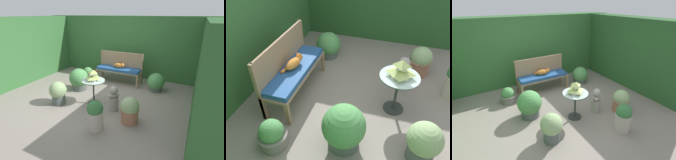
{
  "view_description": "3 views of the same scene",
  "coord_description": "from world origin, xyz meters",
  "views": [
    {
      "loc": [
        2.42,
        -3.86,
        2.22
      ],
      "look_at": [
        0.37,
        0.3,
        0.43
      ],
      "focal_mm": 28.0,
      "sensor_mm": 36.0,
      "label": 1
    },
    {
      "loc": [
        -2.47,
        -0.32,
        2.55
      ],
      "look_at": [
        0.2,
        0.5,
        0.38
      ],
      "focal_mm": 35.0,
      "sensor_mm": 36.0,
      "label": 2
    },
    {
      "loc": [
        -1.78,
        -3.27,
        2.54
      ],
      "look_at": [
        0.42,
        0.42,
        0.59
      ],
      "focal_mm": 28.0,
      "sensor_mm": 36.0,
      "label": 3
    }
  ],
  "objects": [
    {
      "name": "potted_plant_bench_right",
      "position": [
        -0.68,
        0.15,
        0.32
      ],
      "size": [
        0.58,
        0.58,
        0.66
      ],
      "color": "#4C5651",
      "rests_on": "ground"
    },
    {
      "name": "potted_plant_path_edge",
      "position": [
        -0.97,
        1.06,
        0.19
      ],
      "size": [
        0.41,
        0.41,
        0.43
      ],
      "color": "slate",
      "rests_on": "ground"
    },
    {
      "name": "foliage_hedge_right",
      "position": [
        2.85,
        0.19,
        1.06
      ],
      "size": [
        0.7,
        3.57,
        2.11
      ],
      "primitive_type": "cube",
      "color": "#285628",
      "rests_on": "ground"
    },
    {
      "name": "ground",
      "position": [
        0.0,
        0.0,
        0.0
      ],
      "size": [
        30.0,
        30.0,
        0.0
      ],
      "primitive_type": "plane",
      "color": "gray"
    },
    {
      "name": "garden_bench",
      "position": [
        0.15,
        1.22,
        0.43
      ],
      "size": [
        1.52,
        0.46,
        0.51
      ],
      "color": "#937556",
      "rests_on": "ground"
    },
    {
      "name": "potted_plant_table_near",
      "position": [
        1.45,
        1.1,
        0.25
      ],
      "size": [
        0.51,
        0.51,
        0.54
      ],
      "color": "#4C5651",
      "rests_on": "ground"
    },
    {
      "name": "garden_bust",
      "position": [
        0.8,
        -0.49,
        0.29
      ],
      "size": [
        0.31,
        0.32,
        0.62
      ],
      "rotation": [
        0.0,
        0.0,
        0.85
      ],
      "color": "gray",
      "rests_on": "ground"
    },
    {
      "name": "bench_backrest",
      "position": [
        0.15,
        1.43,
        0.71
      ],
      "size": [
        1.52,
        0.06,
        1.0
      ],
      "color": "#937556",
      "rests_on": "ground"
    },
    {
      "name": "potted_plant_patio_mid",
      "position": [
        -0.61,
        -0.84,
        0.32
      ],
      "size": [
        0.44,
        0.44,
        0.61
      ],
      "color": "#4C5651",
      "rests_on": "ground"
    },
    {
      "name": "foliage_hedge_back",
      "position": [
        0.0,
        2.35,
        1.07
      ],
      "size": [
        6.4,
        0.75,
        2.13
      ],
      "primitive_type": "cube",
      "color": "#336633",
      "rests_on": "ground"
    },
    {
      "name": "pagoda_birdhouse",
      "position": [
        0.21,
        -0.44,
        0.77
      ],
      "size": [
        0.32,
        0.32,
        0.27
      ],
      "color": "silver",
      "rests_on": "patio_table"
    },
    {
      "name": "foliage_hedge_left",
      "position": [
        -2.85,
        0.19,
        1.06
      ],
      "size": [
        0.7,
        3.57,
        2.11
      ],
      "primitive_type": "cube",
      "color": "#336633",
      "rests_on": "ground"
    },
    {
      "name": "cat",
      "position": [
        0.16,
        1.24,
        0.59
      ],
      "size": [
        0.44,
        0.24,
        0.21
      ],
      "rotation": [
        0.0,
        0.0,
        -0.18
      ],
      "color": "orange",
      "rests_on": "garden_bench"
    },
    {
      "name": "patio_table",
      "position": [
        0.21,
        -0.44,
        0.51
      ],
      "size": [
        0.59,
        0.59,
        0.66
      ],
      "color": "#2D332D",
      "rests_on": "ground"
    },
    {
      "name": "potted_plant_bench_left",
      "position": [
        1.33,
        -0.79,
        0.29
      ],
      "size": [
        0.4,
        0.4,
        0.57
      ],
      "color": "#9E664C",
      "rests_on": "ground"
    },
    {
      "name": "potted_plant_table_far",
      "position": [
        0.8,
        -1.34,
        0.33
      ],
      "size": [
        0.34,
        0.34,
        0.63
      ],
      "color": "#ADA393",
      "rests_on": "ground"
    }
  ]
}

